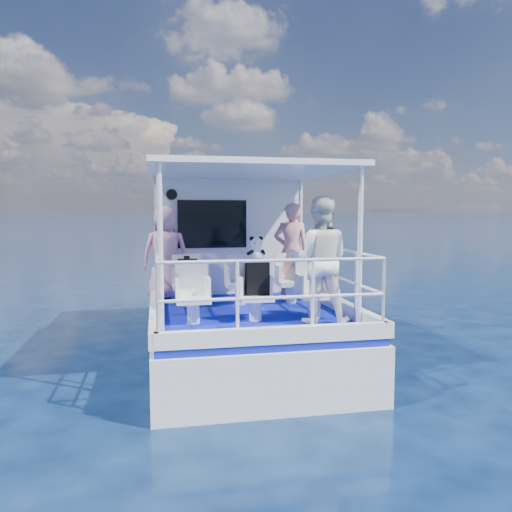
{
  "coord_description": "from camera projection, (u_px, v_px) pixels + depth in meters",
  "views": [
    {
      "loc": [
        -1.41,
        -8.12,
        2.48
      ],
      "look_at": [
        0.15,
        -0.4,
        1.78
      ],
      "focal_mm": 35.0,
      "sensor_mm": 36.0,
      "label": 1
    }
  ],
  "objects": [
    {
      "name": "cabin",
      "position": [
        224.0,
        235.0,
        10.49
      ],
      "size": [
        2.85,
        2.0,
        2.2
      ],
      "primitive_type": "cube",
      "color": "white",
      "rests_on": "deck"
    },
    {
      "name": "railings",
      "position": [
        249.0,
        282.0,
        7.74
      ],
      "size": [
        2.84,
        3.59,
        1.0
      ],
      "primitive_type": null,
      "color": "white",
      "rests_on": "deck"
    },
    {
      "name": "compact_camera",
      "position": [
        187.0,
        257.0,
        8.25
      ],
      "size": [
        0.09,
        0.06,
        0.06
      ],
      "primitive_type": "cube",
      "color": "black",
      "rests_on": "backpack_port"
    },
    {
      "name": "panda",
      "position": [
        256.0,
        249.0,
        7.18
      ],
      "size": [
        0.23,
        0.19,
        0.35
      ],
      "primitive_type": null,
      "color": "white",
      "rests_on": "backpack_center"
    },
    {
      "name": "backpack_port",
      "position": [
        188.0,
        272.0,
        8.26
      ],
      "size": [
        0.32,
        0.18,
        0.42
      ],
      "primitive_type": "cube",
      "color": "black",
      "rests_on": "seat_port_fwd"
    },
    {
      "name": "backpack_center",
      "position": [
        257.0,
        278.0,
        7.21
      ],
      "size": [
        0.33,
        0.19,
        0.49
      ],
      "primitive_type": "cube",
      "color": "black",
      "rests_on": "seat_center_aft"
    },
    {
      "name": "seat_stbd_aft",
      "position": [
        314.0,
        305.0,
        7.43
      ],
      "size": [
        0.48,
        0.46,
        0.38
      ],
      "primitive_type": "cube",
      "color": "white",
      "rests_on": "deck"
    },
    {
      "name": "seat_port_aft",
      "position": [
        193.0,
        310.0,
        7.08
      ],
      "size": [
        0.48,
        0.46,
        0.38
      ],
      "primitive_type": "cube",
      "color": "white",
      "rests_on": "deck"
    },
    {
      "name": "seat_stbd_fwd",
      "position": [
        291.0,
        292.0,
        8.7
      ],
      "size": [
        0.48,
        0.46,
        0.38
      ],
      "primitive_type": "cube",
      "color": "white",
      "rests_on": "deck"
    },
    {
      "name": "canopy_posts",
      "position": [
        245.0,
        242.0,
        8.0
      ],
      "size": [
        2.77,
        2.97,
        2.2
      ],
      "color": "white",
      "rests_on": "deck"
    },
    {
      "name": "seat_center_fwd",
      "position": [
        240.0,
        293.0,
        8.52
      ],
      "size": [
        0.48,
        0.46,
        0.38
      ],
      "primitive_type": "cube",
      "color": "white",
      "rests_on": "deck"
    },
    {
      "name": "passenger_stbd_aft",
      "position": [
        319.0,
        260.0,
        7.04
      ],
      "size": [
        1.04,
        0.92,
        1.8
      ],
      "primitive_type": "imported",
      "rotation": [
        0.0,
        0.0,
        2.82
      ],
      "color": "white",
      "rests_on": "deck"
    },
    {
      "name": "deck",
      "position": [
        233.0,
        299.0,
        9.33
      ],
      "size": [
        2.9,
        6.9,
        0.1
      ],
      "primitive_type": "cube",
      "color": "#0A118B",
      "rests_on": "hull"
    },
    {
      "name": "ground",
      "position": [
        243.0,
        359.0,
        8.43
      ],
      "size": [
        2000.0,
        2000.0,
        0.0
      ],
      "primitive_type": "plane",
      "color": "black",
      "rests_on": "ground"
    },
    {
      "name": "passenger_stbd_fwd",
      "position": [
        291.0,
        252.0,
        8.92
      ],
      "size": [
        0.7,
        0.52,
        1.74
      ],
      "primitive_type": "imported",
      "rotation": [
        0.0,
        0.0,
        2.96
      ],
      "color": "#D48C89",
      "rests_on": "deck"
    },
    {
      "name": "seat_center_aft",
      "position": [
        255.0,
        308.0,
        7.26
      ],
      "size": [
        0.48,
        0.46,
        0.38
      ],
      "primitive_type": "cube",
      "color": "white",
      "rests_on": "deck"
    },
    {
      "name": "seat_port_fwd",
      "position": [
        187.0,
        295.0,
        8.35
      ],
      "size": [
        0.48,
        0.46,
        0.38
      ],
      "primitive_type": "cube",
      "color": "white",
      "rests_on": "deck"
    },
    {
      "name": "passenger_port_fwd",
      "position": [
        166.0,
        253.0,
        8.9
      ],
      "size": [
        0.68,
        0.53,
        1.69
      ],
      "primitive_type": "imported",
      "rotation": [
        0.0,
        0.0,
        3.01
      ],
      "color": "pink",
      "rests_on": "deck"
    },
    {
      "name": "hull",
      "position": [
        233.0,
        344.0,
        9.4
      ],
      "size": [
        3.0,
        7.0,
        1.6
      ],
      "primitive_type": "cube",
      "color": "white",
      "rests_on": "ground"
    },
    {
      "name": "canopy",
      "position": [
        244.0,
        170.0,
        7.95
      ],
      "size": [
        3.0,
        3.2,
        0.08
      ],
      "primitive_type": "cube",
      "color": "white",
      "rests_on": "cabin"
    }
  ]
}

